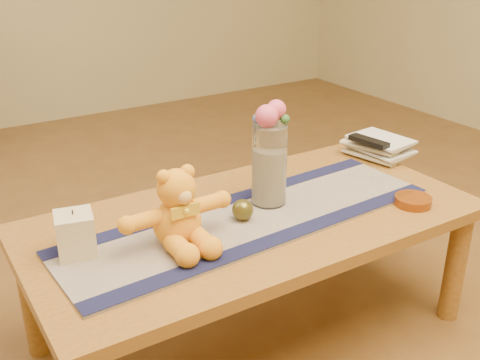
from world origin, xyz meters
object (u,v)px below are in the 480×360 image
glass_vase (269,165)px  amber_dish (413,201)px  bronze_ball (243,210)px  book_bottom (365,159)px  tv_remote (369,141)px  pillar_candle (75,234)px  teddy_bear (177,207)px

glass_vase → amber_dish: 0.48m
bronze_ball → book_bottom: (0.66, 0.17, -0.03)m
glass_vase → tv_remote: size_ratio=1.62×
pillar_candle → bronze_ball: 0.49m
book_bottom → amber_dish: bearing=-123.0°
teddy_bear → amber_dish: size_ratio=2.68×
teddy_bear → pillar_candle: bearing=160.8°
glass_vase → bronze_ball: bearing=-156.7°
tv_remote → amber_dish: 0.38m
teddy_bear → tv_remote: teddy_bear is taller
teddy_bear → bronze_ball: 0.24m
pillar_candle → book_bottom: bearing=5.1°
book_bottom → amber_dish: (-0.13, -0.36, 0.00)m
book_bottom → glass_vase: bearing=179.3°
pillar_candle → amber_dish: bearing=-14.4°
glass_vase → book_bottom: 0.55m
pillar_candle → bronze_ball: (0.49, -0.07, -0.03)m
bronze_ball → book_bottom: bearing=14.6°
amber_dish → glass_vase: bearing=147.8°
bronze_ball → glass_vase: bearing=23.3°
teddy_bear → bronze_ball: teddy_bear is taller
teddy_bear → glass_vase: (0.36, 0.07, 0.02)m
book_bottom → tv_remote: (0.00, -0.01, 0.07)m
teddy_bear → pillar_candle: 0.28m
book_bottom → amber_dish: amber_dish is taller
pillar_candle → glass_vase: (0.62, -0.01, 0.07)m
teddy_bear → bronze_ball: size_ratio=4.84×
pillar_candle → book_bottom: (1.15, 0.10, -0.06)m
amber_dish → teddy_bear: bearing=167.0°
glass_vase → amber_dish: size_ratio=2.21×
bronze_ball → tv_remote: 0.68m
tv_remote → teddy_bear: bearing=-178.5°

